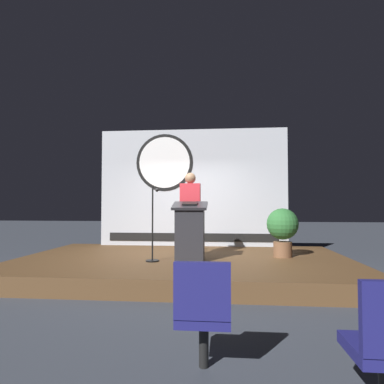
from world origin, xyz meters
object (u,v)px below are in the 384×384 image
(audience_chair_left, at_px, (203,309))
(podium, at_px, (190,232))
(microphone_stand, at_px, (153,235))
(potted_plant, at_px, (282,227))
(speaker_person, at_px, (190,214))

(audience_chair_left, bearing_deg, podium, 97.58)
(microphone_stand, relative_size, potted_plant, 1.43)
(microphone_stand, bearing_deg, audience_chair_left, -71.39)
(podium, bearing_deg, audience_chair_left, -82.42)
(speaker_person, relative_size, microphone_stand, 1.22)
(microphone_stand, relative_size, audience_chair_left, 1.54)
(speaker_person, distance_m, audience_chair_left, 4.03)
(speaker_person, distance_m, potted_plant, 1.85)
(microphone_stand, xyz_separation_m, potted_plant, (2.46, 0.71, 0.10))
(speaker_person, xyz_separation_m, microphone_stand, (-0.63, -0.57, -0.38))
(podium, height_order, audience_chair_left, podium)
(podium, xyz_separation_m, audience_chair_left, (0.46, -3.46, -0.34))
(podium, relative_size, speaker_person, 0.66)
(podium, relative_size, audience_chair_left, 1.23)
(potted_plant, distance_m, audience_chair_left, 4.30)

